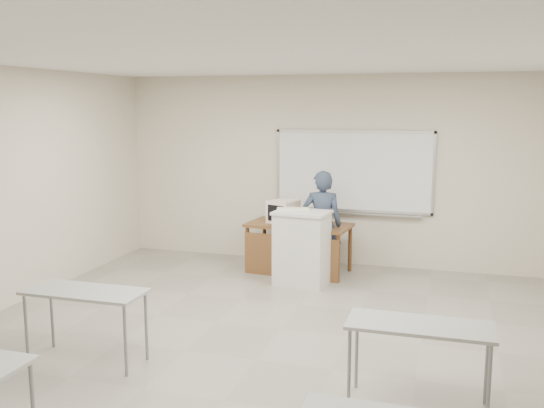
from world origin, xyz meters
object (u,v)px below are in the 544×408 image
(podium, at_px, (302,248))
(presenter, at_px, (322,224))
(instructor_desk, at_px, (297,237))
(whiteboard, at_px, (353,173))
(laptop, at_px, (291,221))
(keyboard, at_px, (293,209))
(mouse, at_px, (310,225))
(crt_monitor, at_px, (284,211))

(podium, height_order, presenter, presenter)
(podium, distance_m, presenter, 0.57)
(instructor_desk, xyz_separation_m, podium, (0.20, -0.51, -0.03))
(instructor_desk, bearing_deg, podium, -62.93)
(instructor_desk, bearing_deg, whiteboard, 53.77)
(whiteboard, bearing_deg, laptop, -135.30)
(podium, height_order, keyboard, keyboard)
(presenter, bearing_deg, instructor_desk, -12.25)
(laptop, xyz_separation_m, mouse, (0.30, -0.00, -0.04))
(laptop, distance_m, presenter, 0.49)
(mouse, xyz_separation_m, presenter, (0.19, -0.03, 0.02))
(keyboard, relative_size, presenter, 0.29)
(instructor_desk, xyz_separation_m, keyboard, (0.05, -0.43, 0.51))
(presenter, bearing_deg, keyboard, 42.79)
(podium, height_order, mouse, podium)
(crt_monitor, bearing_deg, whiteboard, 52.23)
(mouse, bearing_deg, keyboard, -89.11)
(instructor_desk, height_order, laptop, laptop)
(mouse, distance_m, keyboard, 0.53)
(instructor_desk, distance_m, podium, 0.55)
(podium, relative_size, laptop, 3.12)
(whiteboard, relative_size, laptop, 7.33)
(laptop, xyz_separation_m, keyboard, (0.15, -0.42, 0.26))
(keyboard, bearing_deg, crt_monitor, 103.27)
(podium, distance_m, keyboard, 0.56)
(mouse, relative_size, keyboard, 0.23)
(podium, bearing_deg, presenter, 74.30)
(crt_monitor, bearing_deg, mouse, -1.49)
(podium, distance_m, laptop, 0.64)
(crt_monitor, height_order, keyboard, crt_monitor)
(laptop, bearing_deg, crt_monitor, 113.00)
(whiteboard, relative_size, crt_monitor, 5.86)
(podium, bearing_deg, keyboard, 158.24)
(mouse, height_order, keyboard, keyboard)
(laptop, bearing_deg, podium, -79.17)
(crt_monitor, relative_size, mouse, 4.01)
(laptop, relative_size, keyboard, 0.74)
(laptop, bearing_deg, mouse, -21.13)
(whiteboard, height_order, instructor_desk, whiteboard)
(presenter, bearing_deg, crt_monitor, -22.65)
(instructor_desk, relative_size, laptop, 4.57)
(mouse, bearing_deg, podium, -69.19)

